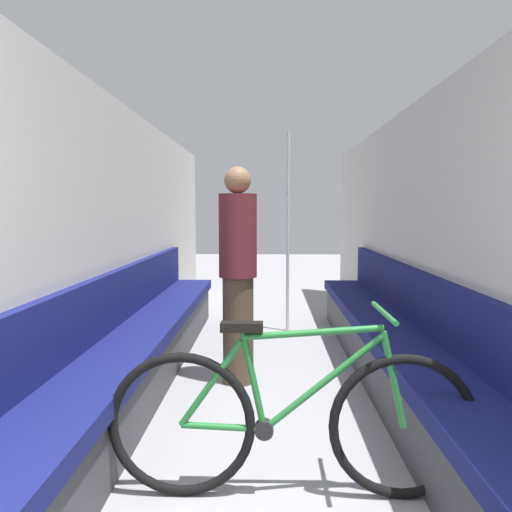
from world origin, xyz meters
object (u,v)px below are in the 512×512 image
at_px(bench_seat_row_left, 141,347).
at_px(grab_pole_near, 288,235).
at_px(bench_seat_row_right, 395,349).
at_px(passenger_standing, 238,273).
at_px(bicycle, 291,421).

distance_m(bench_seat_row_left, grab_pole_near, 2.34).
xyz_separation_m(bench_seat_row_right, passenger_standing, (-1.22, 0.11, 0.58)).
bearing_deg(bicycle, passenger_standing, 93.21).
height_order(bench_seat_row_right, passenger_standing, passenger_standing).
height_order(bench_seat_row_left, passenger_standing, passenger_standing).
height_order(bench_seat_row_left, bench_seat_row_right, same).
bearing_deg(bench_seat_row_right, bicycle, -120.07).
bearing_deg(grab_pole_near, passenger_standing, -104.93).
bearing_deg(bench_seat_row_left, passenger_standing, 8.22).
relative_size(bench_seat_row_right, bicycle, 2.82).
bearing_deg(grab_pole_near, bicycle, -91.85).
xyz_separation_m(bench_seat_row_left, grab_pole_near, (1.22, 1.84, 0.79)).
bearing_deg(bench_seat_row_right, passenger_standing, 174.87).
bearing_deg(grab_pole_near, bench_seat_row_left, -123.60).
distance_m(grab_pole_near, passenger_standing, 1.80).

